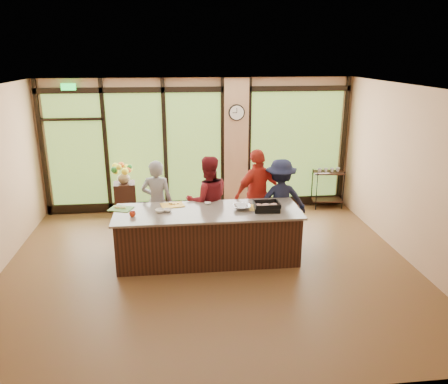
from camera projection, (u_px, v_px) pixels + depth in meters
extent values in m
plane|color=brown|center=(210.00, 267.00, 7.51)|extent=(7.00, 7.00, 0.00)
plane|color=white|center=(208.00, 88.00, 6.59)|extent=(7.00, 7.00, 0.00)
plane|color=tan|center=(198.00, 146.00, 9.89)|extent=(7.00, 0.00, 7.00)
plane|color=tan|center=(414.00, 177.00, 7.42)|extent=(0.00, 6.00, 6.00)
cube|color=tan|center=(236.00, 145.00, 9.92)|extent=(0.55, 0.12, 3.00)
cube|color=black|center=(198.00, 89.00, 9.46)|extent=(6.90, 0.08, 0.12)
cube|color=black|center=(200.00, 204.00, 10.26)|extent=(6.90, 0.08, 0.20)
cube|color=#19D83F|center=(68.00, 87.00, 9.10)|extent=(0.30, 0.04, 0.14)
cube|color=#457027|center=(76.00, 151.00, 9.59)|extent=(1.20, 0.02, 2.50)
cube|color=#457027|center=(136.00, 150.00, 9.73)|extent=(1.20, 0.02, 2.50)
cube|color=#457027|center=(194.00, 148.00, 9.86)|extent=(1.20, 0.02, 2.50)
cube|color=#457027|center=(296.00, 146.00, 10.11)|extent=(2.10, 0.02, 2.50)
cube|color=black|center=(42.00, 150.00, 9.48)|extent=(0.08, 0.08, 3.00)
cube|color=black|center=(106.00, 148.00, 9.62)|extent=(0.08, 0.08, 3.00)
cube|color=black|center=(165.00, 147.00, 9.76)|extent=(0.08, 0.08, 3.00)
cube|color=black|center=(223.00, 146.00, 9.90)|extent=(0.08, 0.08, 3.00)
cube|color=black|center=(249.00, 145.00, 9.96)|extent=(0.08, 0.08, 3.00)
cube|color=black|center=(344.00, 143.00, 10.20)|extent=(0.08, 0.08, 3.00)
cube|color=black|center=(208.00, 236.00, 7.66)|extent=(3.10, 1.00, 0.88)
cube|color=gray|center=(208.00, 212.00, 7.52)|extent=(3.20, 1.10, 0.04)
cylinder|color=black|center=(237.00, 113.00, 9.63)|extent=(0.36, 0.04, 0.36)
cylinder|color=white|center=(237.00, 113.00, 9.61)|extent=(0.31, 0.01, 0.31)
cube|color=black|center=(237.00, 110.00, 9.59)|extent=(0.01, 0.00, 0.11)
cube|color=black|center=(235.00, 113.00, 9.60)|extent=(0.09, 0.00, 0.01)
imported|color=gray|center=(157.00, 202.00, 8.26)|extent=(0.65, 0.49, 1.63)
imported|color=maroon|center=(208.00, 201.00, 8.20)|extent=(0.92, 0.76, 1.72)
imported|color=#B2291B|center=(258.00, 195.00, 8.43)|extent=(1.14, 0.84, 1.79)
imported|color=#161A31|center=(280.00, 200.00, 8.39)|extent=(1.05, 0.61, 1.61)
cube|color=black|center=(267.00, 208.00, 7.51)|extent=(0.46, 0.37, 0.08)
imported|color=silver|center=(242.00, 207.00, 7.57)|extent=(0.31, 0.31, 0.07)
cube|color=#49812F|center=(121.00, 209.00, 7.58)|extent=(0.46, 0.40, 0.01)
cube|color=yellow|center=(172.00, 205.00, 7.77)|extent=(0.45, 0.37, 0.01)
cube|color=yellow|center=(262.00, 208.00, 7.63)|extent=(0.47, 0.38, 0.01)
imported|color=white|center=(160.00, 211.00, 7.43)|extent=(0.17, 0.17, 0.05)
imported|color=white|center=(168.00, 210.00, 7.46)|extent=(0.16, 0.16, 0.05)
imported|color=white|center=(208.00, 203.00, 7.83)|extent=(0.13, 0.13, 0.03)
imported|color=red|center=(132.00, 214.00, 7.22)|extent=(0.13, 0.13, 0.08)
cube|color=black|center=(126.00, 203.00, 9.35)|extent=(0.49, 0.49, 0.89)
imported|color=olive|center=(124.00, 177.00, 9.17)|extent=(0.33, 0.33, 0.28)
cube|color=black|center=(327.00, 199.00, 10.37)|extent=(0.75, 0.49, 0.03)
cube|color=black|center=(329.00, 172.00, 10.17)|extent=(0.75, 0.49, 0.03)
cylinder|color=black|center=(317.00, 191.00, 10.09)|extent=(0.02, 0.02, 0.90)
cylinder|color=black|center=(343.00, 191.00, 10.16)|extent=(0.02, 0.02, 0.90)
cylinder|color=black|center=(312.00, 187.00, 10.43)|extent=(0.02, 0.02, 0.90)
cylinder|color=black|center=(338.00, 186.00, 10.50)|extent=(0.02, 0.02, 0.90)
imported|color=silver|center=(320.00, 170.00, 10.13)|extent=(0.11, 0.11, 0.09)
imported|color=silver|center=(326.00, 170.00, 10.14)|extent=(0.11, 0.11, 0.09)
imported|color=silver|center=(332.00, 170.00, 10.16)|extent=(0.11, 0.11, 0.09)
imported|color=silver|center=(338.00, 170.00, 10.17)|extent=(0.11, 0.11, 0.09)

